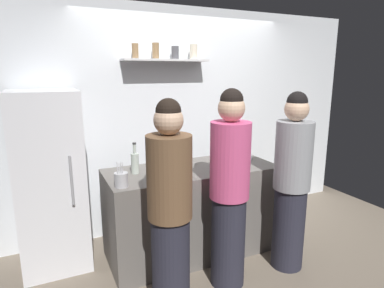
{
  "coord_description": "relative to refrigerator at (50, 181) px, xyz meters",
  "views": [
    {
      "loc": [
        -1.58,
        -2.39,
        1.88
      ],
      "look_at": [
        -0.24,
        0.49,
        1.17
      ],
      "focal_mm": 30.68,
      "sensor_mm": 36.0,
      "label": 1
    }
  ],
  "objects": [
    {
      "name": "person_grey_hoodie",
      "position": [
        2.05,
        -1.0,
        -0.01
      ],
      "size": [
        0.34,
        0.34,
        1.71
      ],
      "rotation": [
        0.0,
        0.0,
        0.22
      ],
      "color": "#262633",
      "rests_on": "ground"
    },
    {
      "name": "wine_bottle_amber_glass",
      "position": [
        1.33,
        -0.21,
        0.17
      ],
      "size": [
        0.07,
        0.07,
        0.3
      ],
      "color": "#472814",
      "rests_on": "counter"
    },
    {
      "name": "ground_plane",
      "position": [
        1.55,
        -0.85,
        -0.86
      ],
      "size": [
        5.28,
        5.28,
        0.0
      ],
      "primitive_type": "plane",
      "color": "#726656"
    },
    {
      "name": "baking_pan",
      "position": [
        1.88,
        -0.24,
        0.09
      ],
      "size": [
        0.34,
        0.24,
        0.05
      ],
      "primitive_type": "cube",
      "color": "gray",
      "rests_on": "counter"
    },
    {
      "name": "wine_bottle_dark_glass",
      "position": [
        1.14,
        -0.61,
        0.17
      ],
      "size": [
        0.07,
        0.07,
        0.27
      ],
      "color": "black",
      "rests_on": "counter"
    },
    {
      "name": "refrigerator",
      "position": [
        0.0,
        0.0,
        0.0
      ],
      "size": [
        0.6,
        0.65,
        1.71
      ],
      "color": "white",
      "rests_on": "ground"
    },
    {
      "name": "water_bottle_plastic",
      "position": [
        1.19,
        -0.42,
        0.18
      ],
      "size": [
        0.08,
        0.08,
        0.25
      ],
      "color": "silver",
      "rests_on": "counter"
    },
    {
      "name": "back_wall_assembly",
      "position": [
        1.55,
        0.4,
        0.45
      ],
      "size": [
        4.8,
        0.32,
        2.6
      ],
      "color": "white",
      "rests_on": "ground"
    },
    {
      "name": "person_pink_top",
      "position": [
        1.38,
        -0.98,
        0.02
      ],
      "size": [
        0.34,
        0.34,
        1.75
      ],
      "rotation": [
        0.0,
        0.0,
        2.36
      ],
      "color": "#262633",
      "rests_on": "ground"
    },
    {
      "name": "counter",
      "position": [
        1.31,
        -0.36,
        -0.4
      ],
      "size": [
        1.73,
        0.72,
        0.92
      ],
      "primitive_type": "cube",
      "color": "#66605B",
      "rests_on": "ground"
    },
    {
      "name": "wine_bottle_pale_glass",
      "position": [
        0.75,
        -0.29,
        0.17
      ],
      "size": [
        0.07,
        0.07,
        0.3
      ],
      "color": "#B2BFB2",
      "rests_on": "counter"
    },
    {
      "name": "utensil_holder",
      "position": [
        0.54,
        -0.6,
        0.13
      ],
      "size": [
        0.12,
        0.12,
        0.22
      ],
      "color": "#B2B2B7",
      "rests_on": "counter"
    },
    {
      "name": "person_brown_jacket",
      "position": [
        0.79,
        -1.09,
        -0.01
      ],
      "size": [
        0.34,
        0.34,
        1.7
      ],
      "rotation": [
        0.0,
        0.0,
        3.39
      ],
      "color": "#262633",
      "rests_on": "ground"
    }
  ]
}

